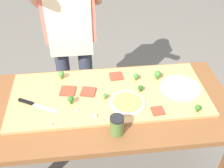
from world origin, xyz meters
TOP-DOWN VIEW (x-y plane):
  - prep_table at (0.00, 0.00)m, footprint 1.71×0.79m
  - cutting_board at (0.04, 0.08)m, footprint 1.33×0.57m
  - chefs_knife at (-0.47, 0.02)m, footprint 0.27×0.16m
  - pizza_whole_cheese_artichoke at (0.54, 0.07)m, footprint 0.28×0.28m
  - pizza_whole_pesto_green at (0.15, -0.04)m, footprint 0.23×0.23m
  - pizza_slice_far_right at (0.32, -0.14)m, footprint 0.08×0.08m
  - pizza_slice_far_left at (0.11, 0.25)m, footprint 0.10×0.10m
  - pizza_slice_near_left at (-0.24, 0.12)m, footprint 0.12×0.12m
  - pizza_slice_center at (-0.10, 0.10)m, footprint 0.12×0.12m
  - broccoli_floret_back_right at (0.40, 0.19)m, footprint 0.05×0.05m
  - broccoli_floret_front_right at (-0.22, 0.00)m, footprint 0.04×0.04m
  - broccoli_floret_front_mid at (-0.29, 0.27)m, footprint 0.05×0.05m
  - broccoli_floret_front_left at (0.57, -0.16)m, footprint 0.04×0.04m
  - broccoli_floret_center_left at (0.25, 0.07)m, footprint 0.04×0.04m
  - broccoli_floret_back_left at (0.01, 0.02)m, footprint 0.03×0.03m
  - broccoli_floret_center_right at (0.25, 0.20)m, footprint 0.04×0.04m
  - cheese_crumble_a at (-0.07, -0.14)m, footprint 0.02×0.02m
  - cheese_crumble_b at (-0.34, -0.18)m, footprint 0.01×0.01m
  - cheese_crumble_c at (-0.18, -0.07)m, footprint 0.02×0.02m
  - sauce_jar at (0.05, -0.26)m, footprint 0.08×0.08m
  - cook_center at (-0.21, 0.66)m, footprint 0.54×0.39m

SIDE VIEW (x-z plane):
  - prep_table at x=0.00m, z-range 0.28..1.05m
  - cutting_board at x=0.04m, z-range 0.76..0.79m
  - chefs_knife at x=-0.47m, z-range 0.78..0.80m
  - pizza_slice_far_right at x=0.32m, z-range 0.79..0.80m
  - pizza_slice_far_left at x=0.11m, z-range 0.79..0.80m
  - pizza_slice_near_left at x=-0.24m, z-range 0.79..0.80m
  - pizza_slice_center at x=-0.10m, z-range 0.79..0.80m
  - cheese_crumble_b at x=-0.34m, z-range 0.79..0.80m
  - cheese_crumble_c at x=-0.18m, z-range 0.79..0.80m
  - pizza_whole_cheese_artichoke at x=0.54m, z-range 0.79..0.80m
  - pizza_whole_pesto_green at x=0.15m, z-range 0.79..0.80m
  - cheese_crumble_a at x=-0.07m, z-range 0.79..0.80m
  - broccoli_floret_back_left at x=0.01m, z-range 0.79..0.83m
  - broccoli_floret_center_left at x=0.25m, z-range 0.79..0.84m
  - broccoli_floret_front_left at x=0.57m, z-range 0.79..0.84m
  - broccoli_floret_center_right at x=0.25m, z-range 0.79..0.85m
  - broccoli_floret_front_right at x=-0.22m, z-range 0.79..0.85m
  - broccoli_floret_front_mid at x=-0.29m, z-range 0.79..0.86m
  - broccoli_floret_back_right at x=0.40m, z-range 0.79..0.86m
  - sauce_jar at x=0.05m, z-range 0.77..0.89m
  - cook_center at x=-0.21m, z-range 0.16..1.83m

